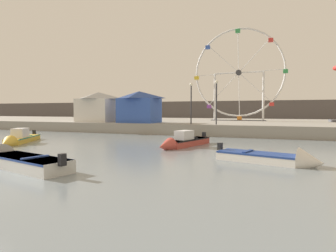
{
  "coord_description": "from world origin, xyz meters",
  "views": [
    {
      "loc": [
        9.48,
        -5.55,
        2.4
      ],
      "look_at": [
        1.83,
        14.24,
        1.23
      ],
      "focal_mm": 30.24,
      "sensor_mm": 36.0,
      "label": 1
    }
  ],
  "objects_px": {
    "motorboat_pale_grey": "(16,160)",
    "carnival_booth_blue_tent": "(139,106)",
    "promenade_lamp_far": "(216,96)",
    "carnival_booth_white_ticket": "(98,106)",
    "motorboat_white_red_stripe": "(276,159)",
    "promenade_lamp_near": "(191,97)",
    "ferris_wheel_white_frame": "(239,74)",
    "motorboat_faded_red": "(182,142)",
    "motorboat_mustard_yellow": "(19,139)"
  },
  "relations": [
    {
      "from": "promenade_lamp_near",
      "to": "promenade_lamp_far",
      "type": "bearing_deg",
      "value": -3.98
    },
    {
      "from": "promenade_lamp_far",
      "to": "ferris_wheel_white_frame",
      "type": "bearing_deg",
      "value": 87.02
    },
    {
      "from": "motorboat_mustard_yellow",
      "to": "promenade_lamp_near",
      "type": "relative_size",
      "value": 1.38
    },
    {
      "from": "promenade_lamp_far",
      "to": "carnival_booth_white_ticket",
      "type": "bearing_deg",
      "value": 173.6
    },
    {
      "from": "motorboat_white_red_stripe",
      "to": "carnival_booth_white_ticket",
      "type": "xyz_separation_m",
      "value": [
        -19.56,
        14.47,
        2.63
      ]
    },
    {
      "from": "ferris_wheel_white_frame",
      "to": "promenade_lamp_far",
      "type": "bearing_deg",
      "value": -92.98
    },
    {
      "from": "motorboat_pale_grey",
      "to": "motorboat_mustard_yellow",
      "type": "bearing_deg",
      "value": -27.97
    },
    {
      "from": "motorboat_faded_red",
      "to": "carnival_booth_white_ticket",
      "type": "xyz_separation_m",
      "value": [
        -13.74,
        10.34,
        2.54
      ]
    },
    {
      "from": "motorboat_pale_grey",
      "to": "carnival_booth_blue_tent",
      "type": "relative_size",
      "value": 1.3
    },
    {
      "from": "ferris_wheel_white_frame",
      "to": "promenade_lamp_far",
      "type": "distance_m",
      "value": 11.8
    },
    {
      "from": "carnival_booth_white_ticket",
      "to": "motorboat_mustard_yellow",
      "type": "bearing_deg",
      "value": -80.62
    },
    {
      "from": "carnival_booth_blue_tent",
      "to": "carnival_booth_white_ticket",
      "type": "bearing_deg",
      "value": 175.37
    },
    {
      "from": "promenade_lamp_near",
      "to": "motorboat_pale_grey",
      "type": "bearing_deg",
      "value": -98.25
    },
    {
      "from": "motorboat_faded_red",
      "to": "carnival_booth_blue_tent",
      "type": "bearing_deg",
      "value": -125.42
    },
    {
      "from": "motorboat_white_red_stripe",
      "to": "promenade_lamp_near",
      "type": "distance_m",
      "value": 15.61
    },
    {
      "from": "motorboat_faded_red",
      "to": "motorboat_white_red_stripe",
      "type": "relative_size",
      "value": 1.14
    },
    {
      "from": "carnival_booth_white_ticket",
      "to": "promenade_lamp_far",
      "type": "relative_size",
      "value": 1.13
    },
    {
      "from": "motorboat_faded_red",
      "to": "motorboat_mustard_yellow",
      "type": "relative_size",
      "value": 1.0
    },
    {
      "from": "ferris_wheel_white_frame",
      "to": "carnival_booth_blue_tent",
      "type": "distance_m",
      "value": 14.41
    },
    {
      "from": "ferris_wheel_white_frame",
      "to": "carnival_booth_blue_tent",
      "type": "height_order",
      "value": "ferris_wheel_white_frame"
    },
    {
      "from": "motorboat_faded_red",
      "to": "promenade_lamp_near",
      "type": "relative_size",
      "value": 1.37
    },
    {
      "from": "motorboat_white_red_stripe",
      "to": "carnival_booth_white_ticket",
      "type": "relative_size",
      "value": 1.03
    },
    {
      "from": "carnival_booth_white_ticket",
      "to": "promenade_lamp_near",
      "type": "xyz_separation_m",
      "value": [
        11.71,
        -1.42,
        0.82
      ]
    },
    {
      "from": "motorboat_pale_grey",
      "to": "carnival_booth_white_ticket",
      "type": "relative_size",
      "value": 1.24
    },
    {
      "from": "motorboat_mustard_yellow",
      "to": "promenade_lamp_far",
      "type": "bearing_deg",
      "value": 104.63
    },
    {
      "from": "carnival_booth_blue_tent",
      "to": "carnival_booth_white_ticket",
      "type": "height_order",
      "value": "carnival_booth_white_ticket"
    },
    {
      "from": "motorboat_white_red_stripe",
      "to": "carnival_booth_white_ticket",
      "type": "distance_m",
      "value": 24.47
    },
    {
      "from": "motorboat_mustard_yellow",
      "to": "carnival_booth_blue_tent",
      "type": "height_order",
      "value": "carnival_booth_blue_tent"
    },
    {
      "from": "promenade_lamp_near",
      "to": "promenade_lamp_far",
      "type": "distance_m",
      "value": 2.52
    },
    {
      "from": "ferris_wheel_white_frame",
      "to": "promenade_lamp_far",
      "type": "xyz_separation_m",
      "value": [
        -0.59,
        -11.31,
        -3.31
      ]
    },
    {
      "from": "motorboat_mustard_yellow",
      "to": "promenade_lamp_near",
      "type": "bearing_deg",
      "value": 111.64
    },
    {
      "from": "motorboat_mustard_yellow",
      "to": "carnival_booth_white_ticket",
      "type": "bearing_deg",
      "value": 161.02
    },
    {
      "from": "ferris_wheel_white_frame",
      "to": "promenade_lamp_near",
      "type": "bearing_deg",
      "value": -105.57
    },
    {
      "from": "carnival_booth_blue_tent",
      "to": "carnival_booth_white_ticket",
      "type": "distance_m",
      "value": 5.62
    },
    {
      "from": "motorboat_white_red_stripe",
      "to": "promenade_lamp_far",
      "type": "relative_size",
      "value": 1.16
    },
    {
      "from": "motorboat_white_red_stripe",
      "to": "carnival_booth_blue_tent",
      "type": "height_order",
      "value": "carnival_booth_blue_tent"
    },
    {
      "from": "carnival_booth_blue_tent",
      "to": "promenade_lamp_near",
      "type": "distance_m",
      "value": 6.24
    },
    {
      "from": "promenade_lamp_far",
      "to": "promenade_lamp_near",
      "type": "bearing_deg",
      "value": 176.02
    },
    {
      "from": "carnival_booth_white_ticket",
      "to": "motorboat_white_red_stripe",
      "type": "bearing_deg",
      "value": -35.94
    },
    {
      "from": "motorboat_white_red_stripe",
      "to": "promenade_lamp_far",
      "type": "xyz_separation_m",
      "value": [
        -5.33,
        12.88,
        3.54
      ]
    },
    {
      "from": "motorboat_pale_grey",
      "to": "promenade_lamp_far",
      "type": "xyz_separation_m",
      "value": [
        5.09,
        17.57,
        3.49
      ]
    },
    {
      "from": "motorboat_pale_grey",
      "to": "promenade_lamp_near",
      "type": "relative_size",
      "value": 1.46
    },
    {
      "from": "motorboat_pale_grey",
      "to": "motorboat_mustard_yellow",
      "type": "relative_size",
      "value": 1.06
    },
    {
      "from": "carnival_booth_blue_tent",
      "to": "promenade_lamp_far",
      "type": "xyz_separation_m",
      "value": [
        8.63,
        -1.08,
        0.93
      ]
    },
    {
      "from": "motorboat_faded_red",
      "to": "promenade_lamp_far",
      "type": "xyz_separation_m",
      "value": [
        0.49,
        8.74,
        3.44
      ]
    },
    {
      "from": "carnival_booth_white_ticket",
      "to": "promenade_lamp_near",
      "type": "height_order",
      "value": "promenade_lamp_near"
    },
    {
      "from": "motorboat_white_red_stripe",
      "to": "promenade_lamp_near",
      "type": "bearing_deg",
      "value": 136.59
    },
    {
      "from": "promenade_lamp_far",
      "to": "motorboat_white_red_stripe",
      "type": "bearing_deg",
      "value": -67.51
    },
    {
      "from": "carnival_booth_blue_tent",
      "to": "promenade_lamp_far",
      "type": "height_order",
      "value": "promenade_lamp_far"
    },
    {
      "from": "ferris_wheel_white_frame",
      "to": "carnival_booth_white_ticket",
      "type": "relative_size",
      "value": 2.54
    }
  ]
}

